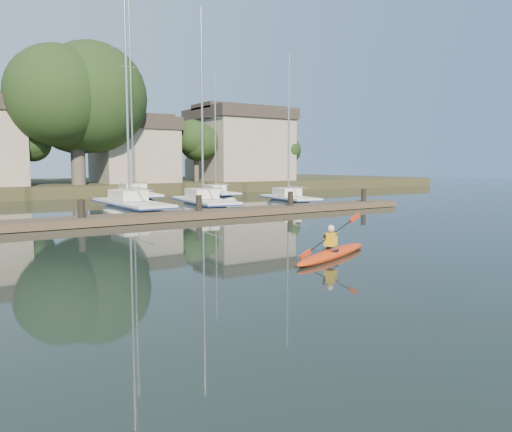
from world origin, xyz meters
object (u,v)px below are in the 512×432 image
dock (144,217)px  sailboat_7 (217,200)px  sailboat_6 (135,203)px  sailboat_2 (132,216)px  sailboat_4 (289,208)px  kayak (332,252)px  sailboat_3 (204,213)px

dock → sailboat_7: (10.96, 12.66, -0.37)m
sailboat_6 → sailboat_7: (6.62, -1.01, 0.03)m
sailboat_2 → sailboat_4: size_ratio=1.41×
sailboat_2 → sailboat_6: 9.54m
dock → sailboat_7: sailboat_7 is taller
sailboat_6 → sailboat_7: sailboat_6 is taller
kayak → dock: kayak is taller
sailboat_7 → sailboat_3: bearing=-117.8°
sailboat_7 → sailboat_6: bearing=176.5°
sailboat_3 → sailboat_4: size_ratio=1.19×
sailboat_2 → sailboat_3: (4.48, -0.52, -0.00)m
kayak → dock: size_ratio=0.13×
dock → sailboat_3: size_ratio=2.51×
sailboat_4 → sailboat_7: (-0.95, 8.69, 0.01)m
sailboat_4 → sailboat_6: size_ratio=0.66×
dock → sailboat_3: bearing=37.5°
kayak → dock: 12.19m
kayak → sailboat_3: (4.00, 16.31, -0.37)m
sailboat_6 → sailboat_3: bearing=-76.2°
sailboat_6 → sailboat_7: 6.69m
dock → sailboat_6: bearing=72.4°
sailboat_3 → sailboat_6: size_ratio=0.79×
sailboat_2 → sailboat_6: size_ratio=0.93×
kayak → sailboat_7: 26.52m
sailboat_6 → sailboat_7: size_ratio=1.51×
sailboat_4 → sailboat_6: bearing=136.2°
dock → sailboat_2: (0.99, 4.73, -0.40)m
sailboat_7 → sailboat_4: bearing=-78.6°
kayak → sailboat_2: size_ratio=0.27×
sailboat_3 → sailboat_4: bearing=5.0°
dock → sailboat_2: size_ratio=2.12×
sailboat_3 → sailboat_7: size_ratio=1.18×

